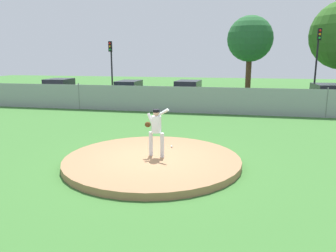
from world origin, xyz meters
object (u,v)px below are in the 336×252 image
(parked_car_teal, at_px, (129,91))
(parked_car_silver, at_px, (60,90))
(parked_car_slate, at_px, (188,92))
(traffic_light_far, at_px, (317,52))
(pitcher_youth, at_px, (156,128))
(parked_car_charcoal, at_px, (326,96))
(traffic_cone_orange, at_px, (236,97))
(traffic_light_near, at_px, (111,59))
(baseball, at_px, (172,147))

(parked_car_teal, xyz_separation_m, parked_car_silver, (-5.65, -0.61, 0.04))
(parked_car_slate, bearing_deg, traffic_light_far, 20.37)
(pitcher_youth, xyz_separation_m, parked_car_silver, (-11.46, 13.85, -0.36))
(parked_car_charcoal, bearing_deg, traffic_light_far, 90.82)
(parked_car_charcoal, relative_size, parked_car_silver, 1.14)
(pitcher_youth, distance_m, parked_car_charcoal, 16.87)
(traffic_cone_orange, height_order, traffic_light_near, traffic_light_near)
(parked_car_silver, bearing_deg, baseball, -47.29)
(parked_car_teal, bearing_deg, parked_car_slate, 0.40)
(parked_car_teal, distance_m, traffic_light_far, 15.15)
(pitcher_youth, relative_size, parked_car_teal, 0.35)
(baseball, bearing_deg, traffic_light_far, 63.96)
(traffic_cone_orange, bearing_deg, pitcher_youth, -98.25)
(parked_car_slate, xyz_separation_m, traffic_light_far, (9.70, 3.60, 2.98))
(parked_car_slate, bearing_deg, traffic_cone_orange, 31.90)
(parked_car_charcoal, relative_size, traffic_light_far, 0.86)
(baseball, bearing_deg, parked_car_teal, 114.57)
(parked_car_slate, relative_size, parked_car_silver, 1.04)
(parked_car_teal, distance_m, traffic_cone_orange, 8.55)
(pitcher_youth, xyz_separation_m, baseball, (0.29, 1.12, -0.93))
(parked_car_charcoal, distance_m, parked_car_silver, 20.12)
(baseball, distance_m, parked_car_slate, 13.47)
(parked_car_charcoal, height_order, traffic_cone_orange, parked_car_charcoal)
(parked_car_teal, height_order, traffic_light_near, traffic_light_near)
(pitcher_youth, bearing_deg, parked_car_teal, 111.89)
(pitcher_youth, bearing_deg, baseball, 75.51)
(parked_car_slate, relative_size, parked_car_teal, 0.94)
(parked_car_silver, bearing_deg, traffic_light_far, 11.96)
(parked_car_charcoal, xyz_separation_m, parked_car_silver, (-20.11, -0.63, 0.05))
(parked_car_charcoal, xyz_separation_m, traffic_cone_orange, (-6.22, 2.22, -0.50))
(parked_car_teal, bearing_deg, traffic_light_far, 14.17)
(parked_car_slate, xyz_separation_m, parked_car_silver, (-10.35, -0.65, 0.02))
(pitcher_youth, bearing_deg, parked_car_silver, 129.61)
(parked_car_slate, xyz_separation_m, traffic_cone_orange, (3.54, 2.20, -0.53))
(parked_car_silver, bearing_deg, parked_car_teal, 6.20)
(parked_car_charcoal, relative_size, traffic_light_near, 1.01)
(traffic_light_near, xyz_separation_m, traffic_light_far, (17.25, 0.02, 0.50))
(parked_car_teal, height_order, traffic_light_far, traffic_light_far)
(parked_car_teal, relative_size, parked_car_silver, 1.10)
(pitcher_youth, xyz_separation_m, traffic_cone_orange, (2.42, 16.70, -0.92))
(baseball, distance_m, parked_car_silver, 17.34)
(traffic_light_near, height_order, traffic_light_far, traffic_light_far)
(parked_car_charcoal, xyz_separation_m, traffic_light_far, (-0.05, 3.62, 3.01))
(baseball, xyz_separation_m, traffic_light_far, (8.30, 16.98, 3.52))
(parked_car_charcoal, xyz_separation_m, parked_car_slate, (-9.76, 0.01, 0.03))
(traffic_cone_orange, relative_size, traffic_light_near, 0.11)
(parked_car_silver, height_order, traffic_cone_orange, parked_car_silver)
(parked_car_slate, xyz_separation_m, parked_car_teal, (-4.70, -0.03, -0.02))
(parked_car_slate, xyz_separation_m, traffic_light_near, (-7.54, 3.58, 2.48))
(baseball, relative_size, traffic_light_far, 0.01)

